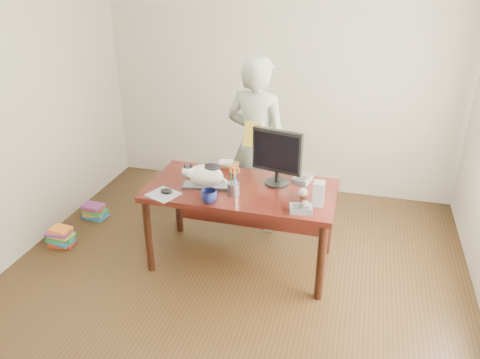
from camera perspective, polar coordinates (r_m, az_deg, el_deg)
The scene contains 18 objects.
room at distance 3.21m, azimuth -2.57°, elevation 3.94°, with size 4.50×4.50×4.50m.
desk at distance 4.12m, azimuth 0.47°, elevation -2.36°, with size 1.60×0.80×0.75m.
keyboard at distance 4.01m, azimuth -4.16°, elevation -0.72°, with size 0.43×0.23×0.02m.
cat at distance 3.96m, azimuth -4.39°, elevation 0.65°, with size 0.39×0.25×0.22m.
monitor at distance 3.94m, azimuth 4.56°, elevation 3.08°, with size 0.44×0.26×0.50m.
pen_cup at distance 3.83m, azimuth -0.80°, elevation -0.99°, with size 0.11×0.11×0.26m.
mousepad at distance 3.92m, azimuth -9.30°, elevation -1.80°, with size 0.30×0.29×0.01m.
mouse at distance 3.92m, azimuth -8.94°, elevation -1.43°, with size 0.13×0.10×0.04m.
coffee_mug at distance 3.74m, azimuth -3.79°, elevation -2.06°, with size 0.13×0.13×0.11m, color #0C1033.
phone at distance 3.65m, azimuth 7.48°, elevation -3.48°, with size 0.20×0.17×0.08m.
speaker at distance 3.73m, azimuth 9.55°, elevation -1.69°, with size 0.09×0.10×0.20m.
baseball at distance 3.86m, azimuth 7.67°, elevation -1.58°, with size 0.08×0.08×0.08m.
book_stack at distance 4.33m, azimuth -1.59°, elevation 1.71°, with size 0.21×0.16×0.07m.
calculator at distance 4.11m, azimuth 7.63°, elevation 0.04°, with size 0.17×0.20×0.05m.
person at distance 4.54m, azimuth 2.06°, elevation 4.18°, with size 0.64×0.42×1.76m, color beige.
held_book at distance 4.32m, azimuth 1.58°, elevation 5.50°, with size 0.19×0.14×0.23m.
book_pile_a at distance 4.86m, azimuth -20.98°, elevation -6.52°, with size 0.27×0.22×0.18m.
book_pile_b at distance 5.24m, azimuth -17.33°, elevation -3.72°, with size 0.26×0.20×0.15m.
Camera 1 is at (0.92, -2.84, 2.54)m, focal length 35.00 mm.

